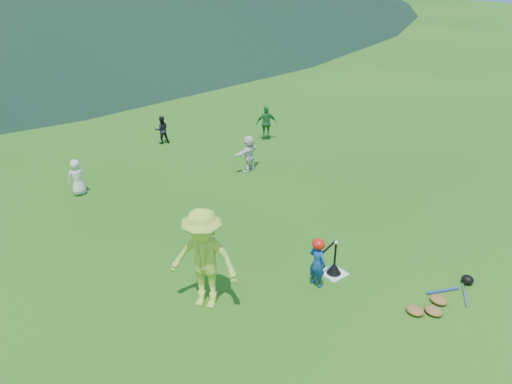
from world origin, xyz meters
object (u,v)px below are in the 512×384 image
Objects in this scene: adult_coach at (204,259)px; fielder_d at (249,153)px; fielder_b at (162,130)px; batting_tee at (334,268)px; home_plate at (334,273)px; batter_child at (317,263)px; equipment_pile at (440,300)px; fielder_c at (266,123)px; fielder_a at (77,177)px.

fielder_d is at bearing 100.45° from adult_coach.
fielder_b is 1.39× the size of batting_tee.
batter_child is at bearing -176.34° from home_plate.
batting_tee is 0.38× the size of equipment_pile.
home_plate is 0.66× the size of batting_tee.
equipment_pile is (0.84, -1.88, -0.06)m from batting_tee.
fielder_c reaches higher than batter_child.
fielder_b is at bearing 88.51° from equipment_pile.
fielder_b is (3.67, 8.08, -0.51)m from adult_coach.
fielder_c is 9.41m from equipment_pile.
batter_child is 1.02× the size of fielder_a.
fielder_c is at bearing -153.38° from fielder_d.
fielder_a is at bearing 110.80° from home_plate.
fielder_b is 3.55m from fielder_c.
adult_coach reaches higher than fielder_d.
adult_coach is at bearing 162.02° from home_plate.
home_plate is 0.74m from batter_child.
fielder_d is at bearing -29.40° from batter_child.
home_plate is 0.38× the size of fielder_c.
home_plate is 7.32m from fielder_a.
batting_tee is at bearing 38.05° from adult_coach.
adult_coach is 2.08× the size of fielder_b.
equipment_pile is at bearing 68.83° from fielder_d.
fielder_c is at bearing 69.87° from equipment_pile.
batter_child is 9.09m from fielder_b.
fielder_b is 8.98m from batting_tee.
batting_tee is at bearing 0.00° from home_plate.
equipment_pile is at bearing -65.97° from home_plate.
batting_tee is (-4.07, -6.95, -0.47)m from fielder_c.
fielder_c is at bearing -37.58° from batter_child.
adult_coach is 6.02m from fielder_a.
fielder_c reaches higher than fielder_a.
fielder_a is 0.55× the size of equipment_pile.
home_plate is at bearing -90.48° from batter_child.
fielder_b is 3.77m from fielder_d.
batting_tee is at bearing 114.03° from equipment_pile.
adult_coach reaches higher than fielder_c.
fielder_c is 1.09× the size of fielder_d.
fielder_b is at bearing 121.62° from adult_coach.
fielder_b is at bearing -2.31° from fielder_c.
batting_tee is (0.00, 0.00, 0.12)m from home_plate.
fielder_d is at bearing 165.70° from fielder_a.
equipment_pile is (-3.24, -8.83, -0.53)m from fielder_c.
fielder_a is 1.05× the size of fielder_b.
home_plate is 0.46× the size of fielder_a.
adult_coach is at bearing 141.40° from equipment_pile.
batter_child is at bearing 52.40° from fielder_d.
batter_child is 0.51× the size of adult_coach.
fielder_c is at bearing 59.64° from home_plate.
equipment_pile is (3.43, -8.71, -0.43)m from fielder_a.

